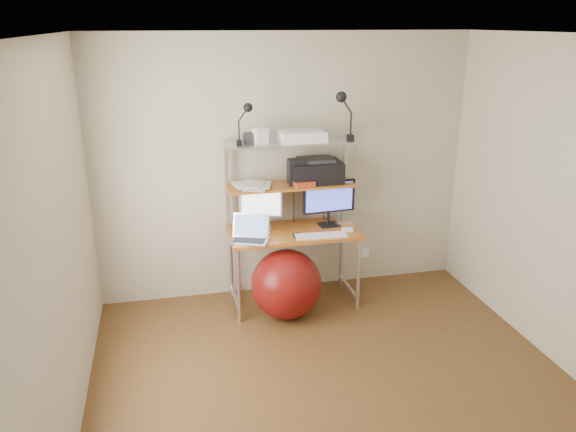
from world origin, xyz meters
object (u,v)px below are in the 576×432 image
object	(u,v)px
laptop	(250,235)
exercise_ball	(286,284)
printer	(315,171)
monitor_silver	(261,205)
monitor_black	(329,199)

from	to	relation	value
laptop	exercise_ball	xyz separation A→B (m)	(0.31, -0.10, -0.47)
laptop	printer	distance (m)	0.88
monitor_silver	printer	xyz separation A→B (m)	(0.53, 0.03, 0.28)
laptop	printer	xyz separation A→B (m)	(0.68, 0.31, 0.47)
laptop	exercise_ball	world-z (taller)	laptop
monitor_silver	laptop	xyz separation A→B (m)	(-0.15, -0.28, -0.19)
exercise_ball	printer	bearing A→B (deg)	47.66
monitor_silver	exercise_ball	distance (m)	0.77
printer	exercise_ball	world-z (taller)	printer
monitor_silver	monitor_black	xyz separation A→B (m)	(0.64, -0.05, 0.02)
laptop	monitor_black	bearing A→B (deg)	38.05
monitor_black	exercise_ball	size ratio (longest dim) A/B	0.80
monitor_silver	monitor_black	world-z (taller)	monitor_black
monitor_silver	laptop	distance (m)	0.36
monitor_silver	printer	world-z (taller)	printer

